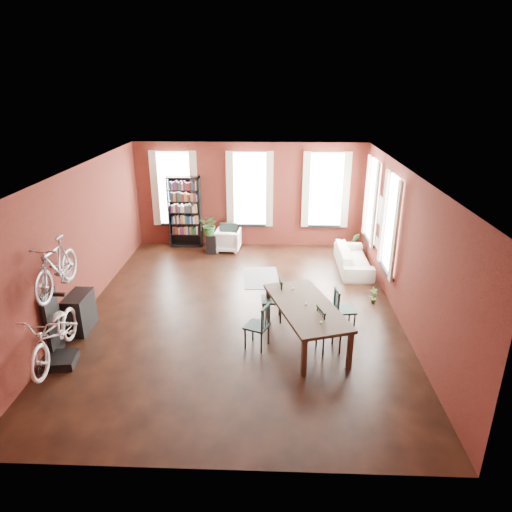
{
  "coord_description": "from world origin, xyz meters",
  "views": [
    {
      "loc": [
        0.72,
        -9.17,
        4.94
      ],
      "look_at": [
        0.34,
        0.6,
        1.13
      ],
      "focal_mm": 32.0,
      "sensor_mm": 36.0,
      "label": 1
    }
  ],
  "objects_px": {
    "bike_trainer": "(60,360)",
    "dining_table": "(305,323)",
    "white_armchair": "(228,239)",
    "plant_stand": "(212,244)",
    "dining_chair_c": "(329,329)",
    "console_table": "(80,312)",
    "cream_sofa": "(354,255)",
    "dining_chair_a": "(257,326)",
    "bicycle_floor": "(51,311)",
    "dining_chair_b": "(272,299)",
    "bookshelf": "(185,212)",
    "dining_chair_d": "(345,309)"
  },
  "relations": [
    {
      "from": "bike_trainer",
      "to": "dining_table",
      "type": "bearing_deg",
      "value": 12.47
    },
    {
      "from": "dining_chair_b",
      "to": "dining_chair_d",
      "type": "height_order",
      "value": "dining_chair_b"
    },
    {
      "from": "dining_chair_d",
      "to": "plant_stand",
      "type": "height_order",
      "value": "dining_chair_d"
    },
    {
      "from": "dining_chair_d",
      "to": "plant_stand",
      "type": "distance_m",
      "value": 5.51
    },
    {
      "from": "bicycle_floor",
      "to": "plant_stand",
      "type": "bearing_deg",
      "value": 68.27
    },
    {
      "from": "dining_chair_c",
      "to": "cream_sofa",
      "type": "distance_m",
      "value": 4.25
    },
    {
      "from": "dining_chair_c",
      "to": "cream_sofa",
      "type": "relative_size",
      "value": 0.44
    },
    {
      "from": "bike_trainer",
      "to": "plant_stand",
      "type": "distance_m",
      "value": 6.21
    },
    {
      "from": "dining_chair_c",
      "to": "plant_stand",
      "type": "distance_m",
      "value": 5.96
    },
    {
      "from": "dining_chair_a",
      "to": "white_armchair",
      "type": "height_order",
      "value": "dining_chair_a"
    },
    {
      "from": "bicycle_floor",
      "to": "bookshelf",
      "type": "bearing_deg",
      "value": 77.25
    },
    {
      "from": "dining_chair_c",
      "to": "white_armchair",
      "type": "xyz_separation_m",
      "value": [
        -2.47,
        5.43,
        -0.09
      ]
    },
    {
      "from": "dining_table",
      "to": "bookshelf",
      "type": "distance_m",
      "value": 6.47
    },
    {
      "from": "bookshelf",
      "to": "dining_table",
      "type": "bearing_deg",
      "value": -58.19
    },
    {
      "from": "dining_chair_b",
      "to": "dining_chair_a",
      "type": "bearing_deg",
      "value": -17.89
    },
    {
      "from": "dining_chair_a",
      "to": "bicycle_floor",
      "type": "bearing_deg",
      "value": -54.9
    },
    {
      "from": "dining_chair_c",
      "to": "console_table",
      "type": "height_order",
      "value": "dining_chair_c"
    },
    {
      "from": "dining_chair_c",
      "to": "bike_trainer",
      "type": "bearing_deg",
      "value": 80.97
    },
    {
      "from": "white_armchair",
      "to": "bike_trainer",
      "type": "distance_m",
      "value": 6.62
    },
    {
      "from": "cream_sofa",
      "to": "dining_chair_a",
      "type": "bearing_deg",
      "value": 148.02
    },
    {
      "from": "dining_chair_b",
      "to": "bicycle_floor",
      "type": "relative_size",
      "value": 0.5
    },
    {
      "from": "white_armchair",
      "to": "dining_chair_d",
      "type": "bearing_deg",
      "value": 126.32
    },
    {
      "from": "dining_chair_d",
      "to": "bookshelf",
      "type": "relative_size",
      "value": 0.42
    },
    {
      "from": "dining_chair_a",
      "to": "bookshelf",
      "type": "xyz_separation_m",
      "value": [
        -2.44,
        5.73,
        0.64
      ]
    },
    {
      "from": "dining_table",
      "to": "white_armchair",
      "type": "relative_size",
      "value": 3.14
    },
    {
      "from": "dining_table",
      "to": "dining_chair_b",
      "type": "distance_m",
      "value": 1.08
    },
    {
      "from": "dining_chair_d",
      "to": "bookshelf",
      "type": "bearing_deg",
      "value": 32.19
    },
    {
      "from": "dining_chair_c",
      "to": "plant_stand",
      "type": "relative_size",
      "value": 1.59
    },
    {
      "from": "bookshelf",
      "to": "white_armchair",
      "type": "relative_size",
      "value": 2.97
    },
    {
      "from": "dining_chair_c",
      "to": "dining_chair_d",
      "type": "relative_size",
      "value": 0.99
    },
    {
      "from": "dining_chair_b",
      "to": "cream_sofa",
      "type": "xyz_separation_m",
      "value": [
        2.23,
        2.93,
        -0.08
      ]
    },
    {
      "from": "plant_stand",
      "to": "bicycle_floor",
      "type": "bearing_deg",
      "value": -109.1
    },
    {
      "from": "dining_chair_b",
      "to": "bike_trainer",
      "type": "distance_m",
      "value": 4.33
    },
    {
      "from": "white_armchair",
      "to": "plant_stand",
      "type": "height_order",
      "value": "white_armchair"
    },
    {
      "from": "dining_chair_a",
      "to": "dining_chair_c",
      "type": "distance_m",
      "value": 1.39
    },
    {
      "from": "white_armchair",
      "to": "cream_sofa",
      "type": "bearing_deg",
      "value": 164.03
    },
    {
      "from": "cream_sofa",
      "to": "plant_stand",
      "type": "relative_size",
      "value": 3.6
    },
    {
      "from": "dining_chair_a",
      "to": "dining_chair_b",
      "type": "distance_m",
      "value": 1.13
    },
    {
      "from": "dining_chair_d",
      "to": "bookshelf",
      "type": "xyz_separation_m",
      "value": [
        -4.23,
        4.99,
        0.64
      ]
    },
    {
      "from": "bike_trainer",
      "to": "bicycle_floor",
      "type": "distance_m",
      "value": 1.06
    },
    {
      "from": "dining_chair_b",
      "to": "dining_chair_c",
      "type": "xyz_separation_m",
      "value": [
        1.1,
        -1.17,
        -0.03
      ]
    },
    {
      "from": "dining_table",
      "to": "white_armchair",
      "type": "xyz_separation_m",
      "value": [
        -2.04,
        5.1,
        -0.03
      ]
    },
    {
      "from": "dining_chair_c",
      "to": "bookshelf",
      "type": "relative_size",
      "value": 0.42
    },
    {
      "from": "dining_table",
      "to": "bicycle_floor",
      "type": "bearing_deg",
      "value": 175.14
    },
    {
      "from": "bookshelf",
      "to": "bicycle_floor",
      "type": "height_order",
      "value": "bookshelf"
    },
    {
      "from": "dining_chair_c",
      "to": "white_armchair",
      "type": "distance_m",
      "value": 5.97
    },
    {
      "from": "dining_chair_c",
      "to": "bicycle_floor",
      "type": "bearing_deg",
      "value": 81.43
    },
    {
      "from": "dining_chair_b",
      "to": "dining_chair_d",
      "type": "xyz_separation_m",
      "value": [
        1.52,
        -0.36,
        -0.02
      ]
    },
    {
      "from": "dining_chair_b",
      "to": "plant_stand",
      "type": "xyz_separation_m",
      "value": [
        -1.84,
        4.01,
        -0.2
      ]
    },
    {
      "from": "console_table",
      "to": "white_armchair",
      "type": "bearing_deg",
      "value": 61.43
    }
  ]
}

